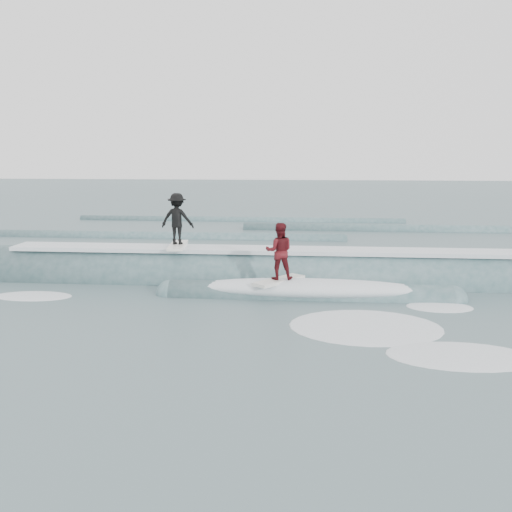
{
  "coord_description": "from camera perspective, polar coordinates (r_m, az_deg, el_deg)",
  "views": [
    {
      "loc": [
        1.76,
        -15.94,
        4.59
      ],
      "look_at": [
        0.0,
        3.07,
        1.1
      ],
      "focal_mm": 40.0,
      "sensor_mm": 36.0,
      "label": 1
    }
  ],
  "objects": [
    {
      "name": "surfer_red",
      "position": [
        18.12,
        2.34,
        0.22
      ],
      "size": [
        1.65,
        1.92,
        1.92
      ],
      "color": "silver",
      "rests_on": "ground"
    },
    {
      "name": "breaking_wave",
      "position": [
        20.33,
        0.79,
        -2.57
      ],
      "size": [
        23.38,
        3.92,
        2.28
      ],
      "color": "#37595D",
      "rests_on": "ground"
    },
    {
      "name": "surfer_black",
      "position": [
        20.7,
        -7.88,
        3.53
      ],
      "size": [
        1.24,
        2.05,
        1.94
      ],
      "color": "white",
      "rests_on": "ground"
    },
    {
      "name": "whitewater",
      "position": [
        15.48,
        9.26,
        -7.04
      ],
      "size": [
        14.96,
        6.15,
        0.1
      ],
      "color": "white",
      "rests_on": "ground"
    },
    {
      "name": "ground",
      "position": [
        16.68,
        -0.98,
        -5.62
      ],
      "size": [
        160.0,
        160.0,
        0.0
      ],
      "primitive_type": "plane",
      "color": "#415B5F",
      "rests_on": "ground"
    },
    {
      "name": "far_swells",
      "position": [
        33.92,
        3.53,
        2.56
      ],
      "size": [
        38.08,
        8.65,
        0.8
      ],
      "color": "#37595D",
      "rests_on": "ground"
    }
  ]
}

